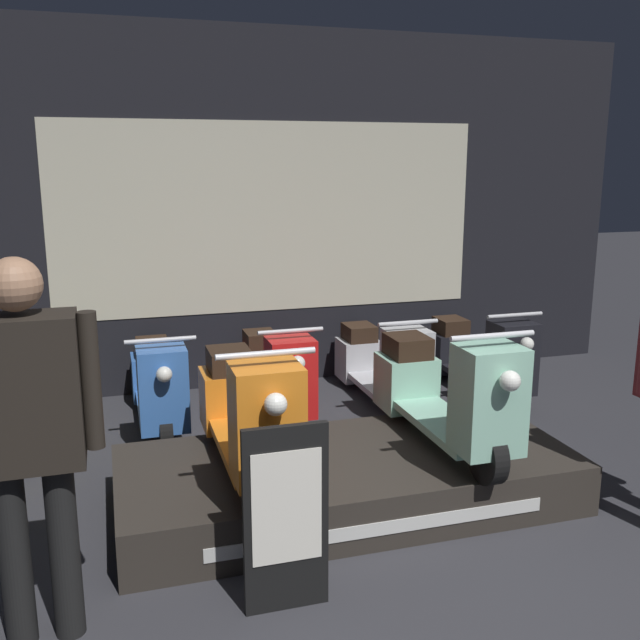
% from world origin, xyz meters
% --- Properties ---
extents(shop_wall_back, '(7.04, 0.09, 3.20)m').
position_xyz_m(shop_wall_back, '(0.00, 4.02, 1.60)').
color(shop_wall_back, black).
rests_on(shop_wall_back, ground_plane).
extents(display_platform, '(2.75, 1.19, 0.31)m').
position_xyz_m(display_platform, '(-0.13, 1.46, 0.16)').
color(display_platform, '#2D2823').
rests_on(display_platform, ground_plane).
extents(scooter_display_left, '(0.49, 1.54, 0.85)m').
position_xyz_m(scooter_display_left, '(-0.74, 1.44, 0.65)').
color(scooter_display_left, black).
rests_on(scooter_display_left, display_platform).
extents(scooter_display_right, '(0.49, 1.54, 0.85)m').
position_xyz_m(scooter_display_right, '(0.49, 1.44, 0.65)').
color(scooter_display_right, black).
rests_on(scooter_display_right, display_platform).
extents(scooter_backrow_0, '(0.49, 1.54, 0.85)m').
position_xyz_m(scooter_backrow_0, '(-2.07, 3.10, 0.34)').
color(scooter_backrow_0, black).
rests_on(scooter_backrow_0, ground_plane).
extents(scooter_backrow_1, '(0.49, 1.54, 0.85)m').
position_xyz_m(scooter_backrow_1, '(-1.13, 3.10, 0.34)').
color(scooter_backrow_1, black).
rests_on(scooter_backrow_1, ground_plane).
extents(scooter_backrow_2, '(0.49, 1.54, 0.85)m').
position_xyz_m(scooter_backrow_2, '(-0.19, 3.10, 0.34)').
color(scooter_backrow_2, black).
rests_on(scooter_backrow_2, ground_plane).
extents(scooter_backrow_3, '(0.49, 1.54, 0.85)m').
position_xyz_m(scooter_backrow_3, '(0.74, 3.10, 0.34)').
color(scooter_backrow_3, black).
rests_on(scooter_backrow_3, ground_plane).
extents(scooter_backrow_4, '(0.49, 1.54, 0.85)m').
position_xyz_m(scooter_backrow_4, '(1.68, 3.10, 0.34)').
color(scooter_backrow_4, black).
rests_on(scooter_backrow_4, ground_plane).
extents(person_left_browsing, '(0.60, 0.25, 1.70)m').
position_xyz_m(person_left_browsing, '(-1.81, 0.65, 1.01)').
color(person_left_browsing, black).
rests_on(person_left_browsing, ground_plane).
extents(price_sign_board, '(0.40, 0.04, 0.91)m').
position_xyz_m(price_sign_board, '(-0.74, 0.54, 0.46)').
color(price_sign_board, black).
rests_on(price_sign_board, ground_plane).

